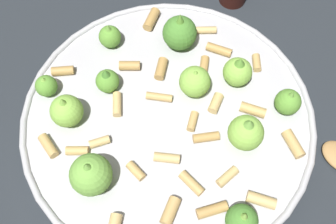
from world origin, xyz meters
The scene contains 2 objects.
ground_plane centered at (0.00, 0.00, 0.00)m, with size 2.40×2.40×0.00m, color #23282D.
cooking_pan centered at (0.00, 0.00, 0.03)m, with size 0.35×0.35×0.10m.
Camera 1 is at (-0.09, -0.20, 0.47)m, focal length 43.10 mm.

